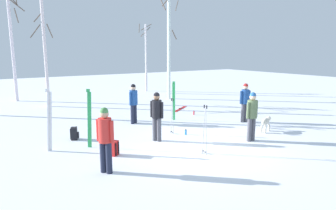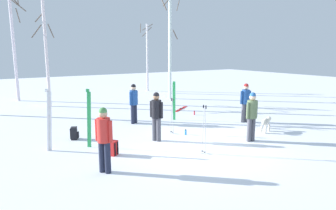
# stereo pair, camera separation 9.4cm
# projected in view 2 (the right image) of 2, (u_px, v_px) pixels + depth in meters

# --- Properties ---
(ground_plane) EXTENTS (60.00, 60.00, 0.00)m
(ground_plane) POSITION_uv_depth(u_px,v_px,m) (201.00, 144.00, 9.90)
(ground_plane) COLOR white
(person_0) EXTENTS (0.48, 0.34, 1.72)m
(person_0) POSITION_uv_depth(u_px,v_px,m) (134.00, 101.00, 12.61)
(person_0) COLOR #1E2338
(person_0) RESTS_ON ground_plane
(person_1) EXTENTS (0.52, 0.34, 1.72)m
(person_1) POSITION_uv_depth(u_px,v_px,m) (252.00, 114.00, 10.09)
(person_1) COLOR #4C4C56
(person_1) RESTS_ON ground_plane
(person_2) EXTENTS (0.34, 0.45, 1.72)m
(person_2) POSITION_uv_depth(u_px,v_px,m) (104.00, 136.00, 7.45)
(person_2) COLOR #1E2338
(person_2) RESTS_ON ground_plane
(person_3) EXTENTS (0.34, 0.47, 1.72)m
(person_3) POSITION_uv_depth(u_px,v_px,m) (156.00, 113.00, 10.13)
(person_3) COLOR #4C4C56
(person_3) RESTS_ON ground_plane
(person_4) EXTENTS (0.51, 0.34, 1.72)m
(person_4) POSITION_uv_depth(u_px,v_px,m) (245.00, 100.00, 12.83)
(person_4) COLOR #4C4C56
(person_4) RESTS_ON ground_plane
(dog) EXTENTS (0.86, 0.41, 0.57)m
(dog) POSITION_uv_depth(u_px,v_px,m) (266.00, 122.00, 11.35)
(dog) COLOR beige
(dog) RESTS_ON ground_plane
(ski_pair_planted_0) EXTENTS (0.24, 0.06, 1.97)m
(ski_pair_planted_0) POSITION_uv_depth(u_px,v_px,m) (49.00, 120.00, 9.12)
(ski_pair_planted_0) COLOR white
(ski_pair_planted_0) RESTS_ON ground_plane
(ski_pair_planted_1) EXTENTS (0.16, 0.16, 1.92)m
(ski_pair_planted_1) POSITION_uv_depth(u_px,v_px,m) (89.00, 119.00, 9.44)
(ski_pair_planted_1) COLOR green
(ski_pair_planted_1) RESTS_ON ground_plane
(ski_pair_planted_2) EXTENTS (0.10, 0.12, 1.76)m
(ski_pair_planted_2) POSITION_uv_depth(u_px,v_px,m) (174.00, 101.00, 13.26)
(ski_pair_planted_2) COLOR green
(ski_pair_planted_2) RESTS_ON ground_plane
(ski_pair_lying_0) EXTENTS (1.45, 1.11, 0.05)m
(ski_pair_lying_0) POSITION_uv_depth(u_px,v_px,m) (181.00, 109.00, 15.89)
(ski_pair_lying_0) COLOR red
(ski_pair_lying_0) RESTS_ON ground_plane
(ski_poles_0) EXTENTS (0.07, 0.20, 1.36)m
(ski_poles_0) POSITION_uv_depth(u_px,v_px,m) (172.00, 115.00, 11.03)
(ski_poles_0) COLOR #B2B2BC
(ski_poles_0) RESTS_ON ground_plane
(ski_poles_1) EXTENTS (0.07, 0.22, 1.51)m
(ski_poles_1) POSITION_uv_depth(u_px,v_px,m) (204.00, 128.00, 8.84)
(ski_poles_1) COLOR #B2B2BC
(ski_poles_1) RESTS_ON ground_plane
(backpack_0) EXTENTS (0.33, 0.34, 0.44)m
(backpack_0) POSITION_uv_depth(u_px,v_px,m) (113.00, 148.00, 8.85)
(backpack_0) COLOR red
(backpack_0) RESTS_ON ground_plane
(backpack_1) EXTENTS (0.34, 0.31, 0.44)m
(backpack_1) POSITION_uv_depth(u_px,v_px,m) (74.00, 133.00, 10.43)
(backpack_1) COLOR black
(backpack_1) RESTS_ON ground_plane
(water_bottle_0) EXTENTS (0.07, 0.07, 0.21)m
(water_bottle_0) POSITION_uv_depth(u_px,v_px,m) (186.00, 132.00, 11.00)
(water_bottle_0) COLOR #1E72BF
(water_bottle_0) RESTS_ON ground_plane
(water_bottle_1) EXTENTS (0.06, 0.06, 0.21)m
(water_bottle_1) POSITION_uv_depth(u_px,v_px,m) (194.00, 113.00, 14.43)
(water_bottle_1) COLOR red
(water_bottle_1) RESTS_ON ground_plane
(birch_tree_1) EXTENTS (1.17, 1.21, 7.20)m
(birch_tree_1) POSITION_uv_depth(u_px,v_px,m) (14.00, 40.00, 17.89)
(birch_tree_1) COLOR silver
(birch_tree_1) RESTS_ON ground_plane
(birch_tree_2) EXTENTS (1.22, 1.21, 6.00)m
(birch_tree_2) POSITION_uv_depth(u_px,v_px,m) (46.00, 51.00, 16.17)
(birch_tree_2) COLOR silver
(birch_tree_2) RESTS_ON ground_plane
(birch_tree_3) EXTENTS (1.17, 1.13, 6.87)m
(birch_tree_3) POSITION_uv_depth(u_px,v_px,m) (170.00, 46.00, 18.75)
(birch_tree_3) COLOR silver
(birch_tree_3) RESTS_ON ground_plane
(birch_tree_4) EXTENTS (1.28, 0.91, 5.17)m
(birch_tree_4) POSITION_uv_depth(u_px,v_px,m) (147.00, 56.00, 22.64)
(birch_tree_4) COLOR silver
(birch_tree_4) RESTS_ON ground_plane
(birch_tree_5) EXTENTS (1.58, 1.31, 7.79)m
(birch_tree_5) POSITION_uv_depth(u_px,v_px,m) (170.00, 38.00, 21.03)
(birch_tree_5) COLOR silver
(birch_tree_5) RESTS_ON ground_plane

